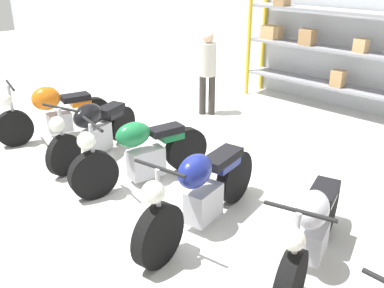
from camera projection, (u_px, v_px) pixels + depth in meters
The scene contains 9 objects.
ground_plane at pixel (170, 204), 5.36m from camera, with size 30.00×30.00×0.00m, color silver.
back_wall at pixel (366, 18), 8.04m from camera, with size 30.00×0.08×3.60m.
shelving_rack at pixel (324, 46), 8.38m from camera, with size 3.70×0.63×2.38m.
motorcycle_orange at pixel (54, 112), 7.18m from camera, with size 0.81×1.92×1.03m.
motorcycle_black at pixel (93, 128), 6.46m from camera, with size 0.81×1.92×1.00m.
motorcycle_green at pixel (141, 153), 5.71m from camera, with size 0.71×2.03×1.02m.
motorcycle_blue at pixel (201, 192), 4.70m from camera, with size 0.64×2.18×1.07m.
motorcycle_silver at pixel (312, 230), 4.09m from camera, with size 0.79×1.98×1.03m.
person_browsing at pixel (208, 67), 8.09m from camera, with size 0.45×0.45×1.60m.
Camera 1 is at (3.39, -3.14, 2.84)m, focal length 40.00 mm.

